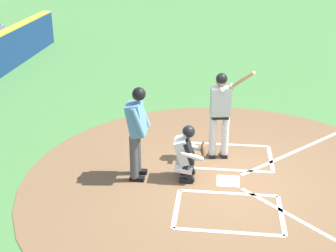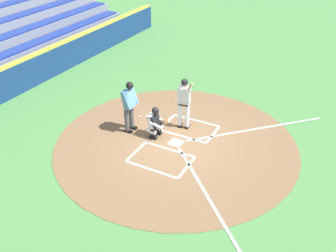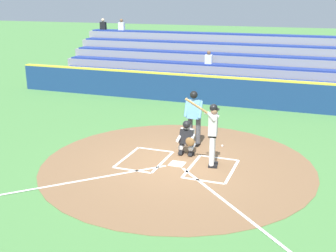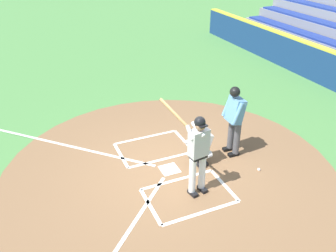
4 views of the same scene
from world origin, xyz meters
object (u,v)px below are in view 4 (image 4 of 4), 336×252
(catcher, at_px, (201,143))
(baseball, at_px, (259,170))
(plate_umpire, at_px, (234,116))
(batter, at_px, (198,150))

(catcher, distance_m, baseball, 1.54)
(plate_umpire, bearing_deg, catcher, 94.21)
(batter, height_order, catcher, batter)
(batter, distance_m, catcher, 1.24)
(catcher, bearing_deg, plate_umpire, -85.79)
(catcher, bearing_deg, batter, 147.70)
(plate_umpire, relative_size, baseball, 25.20)
(plate_umpire, distance_m, baseball, 1.41)
(batter, xyz_separation_m, plate_umpire, (1.02, -1.56, -0.02))
(batter, distance_m, plate_umpire, 1.86)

